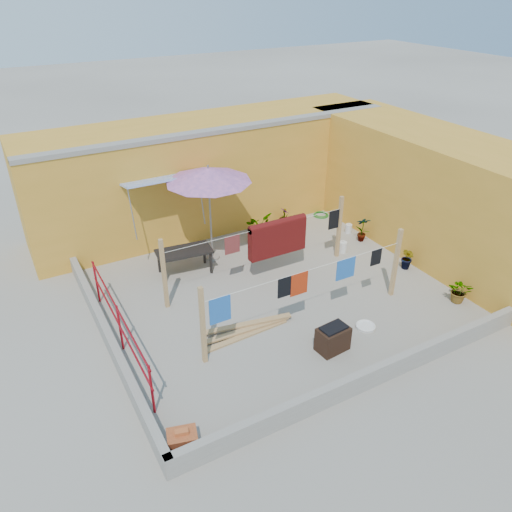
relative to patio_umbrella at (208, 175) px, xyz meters
name	(u,v)px	position (x,y,z in m)	size (l,w,h in m)	color
ground	(275,294)	(0.59, -2.39, -2.42)	(80.00, 80.00, 0.00)	#9E998E
wall_back	(211,171)	(1.09, 2.30, -0.81)	(11.00, 3.27, 3.21)	gold
wall_right	(438,195)	(5.79, -2.39, -0.82)	(2.40, 9.00, 3.20)	gold
parapet_front	(372,377)	(0.59, -5.97, -2.20)	(8.30, 0.16, 0.44)	gray
parapet_left	(109,338)	(-3.49, -2.39, -2.20)	(0.16, 7.30, 0.44)	gray
red_railing	(119,321)	(-3.26, -2.59, -1.70)	(0.05, 4.20, 1.10)	#A7101C
clothesline_rig	(279,244)	(1.01, -1.87, -1.38)	(5.09, 2.35, 1.80)	tan
patio_umbrella	(208,175)	(0.00, 0.00, 0.00)	(2.77, 2.77, 2.70)	gray
outdoor_table	(184,253)	(-0.95, -0.36, -1.82)	(1.49, 0.87, 0.67)	black
brick_stack	(183,441)	(-3.11, -5.59, -2.24)	(0.57, 0.48, 0.43)	#B44E29
lumber_pile	(246,330)	(-0.73, -3.37, -2.36)	(2.24, 0.62, 0.14)	tan
brazier	(333,339)	(0.58, -4.75, -2.14)	(0.69, 0.49, 0.59)	black
white_basin	(366,326)	(1.68, -4.52, -2.38)	(0.44, 0.44, 0.08)	silver
water_jug_a	(343,247)	(3.38, -1.48, -2.26)	(0.23, 0.23, 0.36)	silver
water_jug_b	(349,228)	(4.29, -0.59, -2.28)	(0.20, 0.20, 0.31)	silver
green_hose	(321,215)	(4.27, 0.81, -2.39)	(0.50, 0.50, 0.07)	#1A761B
plant_back_a	(258,227)	(1.66, 0.35, -2.01)	(0.74, 0.64, 0.82)	#1A5819
plant_back_b	(285,217)	(2.82, 0.74, -2.12)	(0.34, 0.34, 0.61)	#1A5819
plant_right_a	(363,229)	(4.29, -1.21, -2.03)	(0.41, 0.28, 0.79)	#1A5819
plant_right_b	(408,259)	(4.29, -3.06, -2.10)	(0.35, 0.28, 0.64)	#1A5819
plant_right_c	(460,291)	(4.29, -4.81, -2.12)	(0.55, 0.48, 0.61)	#1A5819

